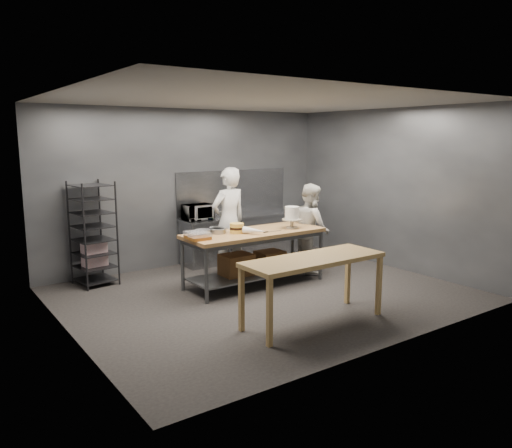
% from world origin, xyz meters
% --- Properties ---
extents(ground, '(6.00, 6.00, 0.00)m').
position_xyz_m(ground, '(0.00, 0.00, 0.00)').
color(ground, black).
rests_on(ground, ground).
extents(back_wall, '(6.00, 0.04, 3.00)m').
position_xyz_m(back_wall, '(0.00, 2.50, 1.50)').
color(back_wall, '#4C4F54').
rests_on(back_wall, ground).
extents(work_table, '(2.40, 0.90, 0.92)m').
position_xyz_m(work_table, '(0.14, 0.53, 0.57)').
color(work_table, brown).
rests_on(work_table, ground).
extents(near_counter, '(2.00, 0.70, 0.90)m').
position_xyz_m(near_counter, '(-0.21, -1.38, 0.81)').
color(near_counter, olive).
rests_on(near_counter, ground).
extents(back_counter, '(2.60, 0.60, 0.90)m').
position_xyz_m(back_counter, '(1.00, 2.18, 0.45)').
color(back_counter, slate).
rests_on(back_counter, ground).
extents(splashback_panel, '(2.60, 0.02, 0.90)m').
position_xyz_m(splashback_panel, '(1.00, 2.48, 1.35)').
color(splashback_panel, slate).
rests_on(splashback_panel, back_counter).
extents(speed_rack, '(0.68, 0.72, 1.75)m').
position_xyz_m(speed_rack, '(-2.03, 2.10, 0.86)').
color(speed_rack, black).
rests_on(speed_rack, ground).
extents(chef_behind, '(0.75, 0.53, 1.94)m').
position_xyz_m(chef_behind, '(0.17, 1.33, 0.97)').
color(chef_behind, silver).
rests_on(chef_behind, ground).
extents(chef_right, '(0.86, 0.96, 1.63)m').
position_xyz_m(chef_right, '(1.51, 0.63, 0.82)').
color(chef_right, silver).
rests_on(chef_right, ground).
extents(microwave, '(0.54, 0.37, 0.30)m').
position_xyz_m(microwave, '(0.00, 2.18, 1.05)').
color(microwave, black).
rests_on(microwave, back_counter).
extents(frosted_cake_stand, '(0.34, 0.34, 0.37)m').
position_xyz_m(frosted_cake_stand, '(0.85, 0.38, 1.15)').
color(frosted_cake_stand, '#B4A990').
rests_on(frosted_cake_stand, work_table).
extents(layer_cake, '(0.23, 0.23, 0.16)m').
position_xyz_m(layer_cake, '(-0.17, 0.55, 1.00)').
color(layer_cake, gold).
rests_on(layer_cake, work_table).
extents(cake_pans, '(0.71, 0.43, 0.07)m').
position_xyz_m(cake_pans, '(-0.57, 0.73, 0.96)').
color(cake_pans, gray).
rests_on(cake_pans, work_table).
extents(piping_bag, '(0.30, 0.39, 0.12)m').
position_xyz_m(piping_bag, '(-0.00, 0.28, 0.98)').
color(piping_bag, white).
rests_on(piping_bag, work_table).
extents(offset_spatula, '(0.36, 0.02, 0.02)m').
position_xyz_m(offset_spatula, '(0.33, 0.31, 0.93)').
color(offset_spatula, slate).
rests_on(offset_spatula, work_table).
extents(pastry_clamshells, '(0.32, 0.40, 0.11)m').
position_xyz_m(pastry_clamshells, '(-0.93, 0.48, 0.98)').
color(pastry_clamshells, '#A65A21').
rests_on(pastry_clamshells, work_table).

